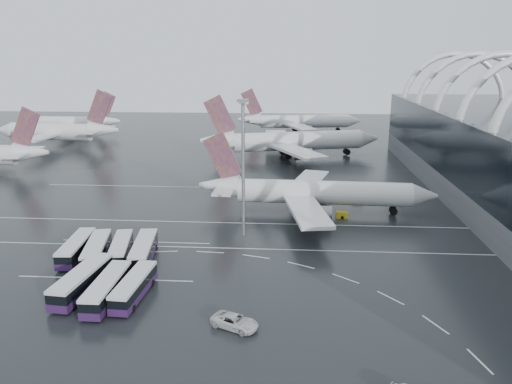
# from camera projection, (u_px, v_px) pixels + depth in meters

# --- Properties ---
(ground) EXTENTS (420.00, 420.00, 0.00)m
(ground) POSITION_uv_depth(u_px,v_px,m) (263.00, 245.00, 92.01)
(ground) COLOR black
(ground) RESTS_ON ground
(lane_marking_near) EXTENTS (120.00, 0.25, 0.01)m
(lane_marking_near) POSITION_uv_depth(u_px,v_px,m) (263.00, 249.00, 90.09)
(lane_marking_near) COLOR silver
(lane_marking_near) RESTS_ON ground
(lane_marking_mid) EXTENTS (120.00, 0.25, 0.01)m
(lane_marking_mid) POSITION_uv_depth(u_px,v_px,m) (266.00, 224.00, 103.54)
(lane_marking_mid) COLOR silver
(lane_marking_mid) RESTS_ON ground
(lane_marking_far) EXTENTS (120.00, 0.25, 0.01)m
(lane_marking_far) POSITION_uv_depth(u_px,v_px,m) (272.00, 188.00, 130.45)
(lane_marking_far) COLOR silver
(lane_marking_far) RESTS_ON ground
(bus_bay_line_south) EXTENTS (28.00, 0.25, 0.01)m
(bus_bay_line_south) POSITION_uv_depth(u_px,v_px,m) (105.00, 279.00, 78.22)
(bus_bay_line_south) COLOR silver
(bus_bay_line_south) RESTS_ON ground
(bus_bay_line_north) EXTENTS (28.00, 0.25, 0.01)m
(bus_bay_line_north) POSITION_uv_depth(u_px,v_px,m) (136.00, 242.00, 93.60)
(bus_bay_line_north) COLOR silver
(bus_bay_line_north) RESTS_ON ground
(airliner_main) EXTENTS (52.23, 45.84, 17.71)m
(airliner_main) POSITION_uv_depth(u_px,v_px,m) (311.00, 193.00, 109.88)
(airliner_main) COLOR silver
(airliner_main) RESTS_ON ground
(airliner_gate_b) EXTENTS (61.04, 54.09, 21.43)m
(airliner_gate_b) POSITION_uv_depth(u_px,v_px,m) (289.00, 142.00, 167.97)
(airliner_gate_b) COLOR silver
(airliner_gate_b) RESTS_ON ground
(airliner_gate_c) EXTENTS (54.93, 50.23, 19.56)m
(airliner_gate_c) POSITION_uv_depth(u_px,v_px,m) (298.00, 122.00, 220.92)
(airliner_gate_c) COLOR silver
(airliner_gate_c) RESTS_ON ground
(jet_remote_mid) EXTENTS (49.55, 39.93, 21.58)m
(jet_remote_mid) POSITION_uv_depth(u_px,v_px,m) (59.00, 132.00, 188.23)
(jet_remote_mid) COLOR silver
(jet_remote_mid) RESTS_ON ground
(jet_remote_far) EXTENTS (42.19, 33.94, 18.43)m
(jet_remote_far) POSITION_uv_depth(u_px,v_px,m) (75.00, 123.00, 218.51)
(jet_remote_far) COLOR silver
(jet_remote_far) RESTS_ON ground
(bus_row_near_a) EXTENTS (3.89, 13.12, 3.19)m
(bus_row_near_a) POSITION_uv_depth(u_px,v_px,m) (76.00, 248.00, 85.96)
(bus_row_near_a) COLOR #2D133C
(bus_row_near_a) RESTS_ON ground
(bus_row_near_b) EXTENTS (5.57, 13.75, 3.30)m
(bus_row_near_b) POSITION_uv_depth(u_px,v_px,m) (97.00, 251.00, 84.65)
(bus_row_near_b) COLOR #2D133C
(bus_row_near_b) RESTS_ON ground
(bus_row_near_c) EXTENTS (5.11, 12.71, 3.05)m
(bus_row_near_c) POSITION_uv_depth(u_px,v_px,m) (121.00, 249.00, 85.73)
(bus_row_near_c) COLOR #2D133C
(bus_row_near_c) RESTS_ON ground
(bus_row_near_d) EXTENTS (4.69, 13.68, 3.30)m
(bus_row_near_d) POSITION_uv_depth(u_px,v_px,m) (144.00, 250.00, 84.85)
(bus_row_near_d) COLOR #2D133C
(bus_row_near_d) RESTS_ON ground
(bus_row_far_a) EXTENTS (4.62, 14.29, 3.46)m
(bus_row_far_a) POSITION_uv_depth(u_px,v_px,m) (82.00, 281.00, 73.22)
(bus_row_far_a) COLOR #2D133C
(bus_row_far_a) RESTS_ON ground
(bus_row_far_b) EXTENTS (3.27, 13.33, 3.28)m
(bus_row_far_b) POSITION_uv_depth(u_px,v_px,m) (107.00, 288.00, 71.03)
(bus_row_far_b) COLOR #2D133C
(bus_row_far_b) RESTS_ON ground
(bus_row_far_c) EXTENTS (3.58, 12.69, 3.09)m
(bus_row_far_c) POSITION_uv_depth(u_px,v_px,m) (134.00, 287.00, 71.81)
(bus_row_far_c) COLOR #2D133C
(bus_row_far_c) RESTS_ON ground
(van_curve_a) EXTENTS (6.93, 5.28, 1.75)m
(van_curve_a) POSITION_uv_depth(u_px,v_px,m) (235.00, 321.00, 64.06)
(van_curve_a) COLOR silver
(van_curve_a) RESTS_ON ground
(floodlight_mast) EXTENTS (2.01, 2.01, 26.16)m
(floodlight_mast) POSITION_uv_depth(u_px,v_px,m) (243.00, 152.00, 92.49)
(floodlight_mast) COLOR gray
(floodlight_mast) RESTS_ON ground
(gse_cart_belly_a) EXTENTS (2.49, 1.47, 1.36)m
(gse_cart_belly_a) POSITION_uv_depth(u_px,v_px,m) (342.00, 215.00, 107.11)
(gse_cart_belly_a) COLOR gold
(gse_cart_belly_a) RESTS_ON ground
(gse_cart_belly_b) EXTENTS (2.42, 1.43, 1.32)m
(gse_cart_belly_b) POSITION_uv_depth(u_px,v_px,m) (358.00, 198.00, 119.64)
(gse_cart_belly_b) COLOR slate
(gse_cart_belly_b) RESTS_ON ground
(gse_cart_belly_e) EXTENTS (2.40, 1.42, 1.31)m
(gse_cart_belly_e) POSITION_uv_depth(u_px,v_px,m) (320.00, 200.00, 117.99)
(gse_cart_belly_e) COLOR gold
(gse_cart_belly_e) RESTS_ON ground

